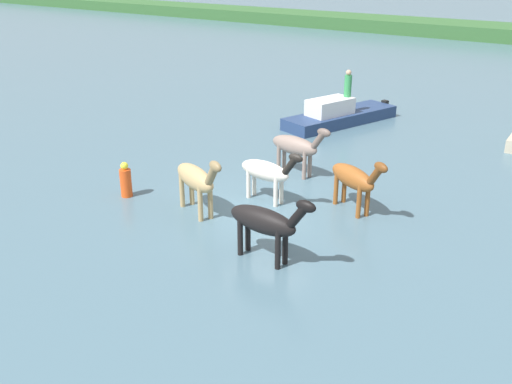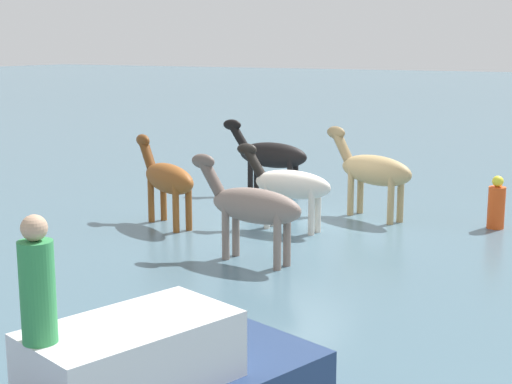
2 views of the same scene
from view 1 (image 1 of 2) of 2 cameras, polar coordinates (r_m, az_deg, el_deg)
name	(u,v)px [view 1 (image 1 of 2)]	position (r m, az deg, el deg)	size (l,w,h in m)	color
ground_plane	(263,208)	(17.22, 0.71, -1.61)	(189.46, 189.46, 0.00)	#476675
horse_rear_stallion	(354,178)	(16.89, 9.81, 1.36)	(2.33, 1.42, 1.88)	brown
horse_gray_outer	(296,146)	(19.53, 4.07, 4.60)	(2.44, 0.77, 1.88)	gray
horse_chestnut_trailing	(196,179)	(16.54, -5.97, 1.32)	(2.51, 1.32, 1.99)	tan
horse_dun_straggler	(265,222)	(13.91, 0.95, -2.99)	(2.48, 0.62, 1.93)	black
horse_pinto_flank	(267,172)	(17.33, 1.10, 2.06)	(2.29, 0.63, 1.78)	silver
boat_tender_starboard	(339,117)	(26.09, 8.25, 7.47)	(3.22, 5.96, 1.37)	navy
person_helmsman_aft	(348,84)	(25.88, 9.18, 10.58)	(0.32, 0.32, 1.19)	#338C4C
buoy_channel_marker	(126,181)	(18.33, -12.89, 1.07)	(0.36, 0.36, 1.14)	#E54C19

